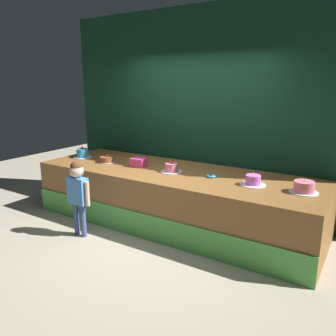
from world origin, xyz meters
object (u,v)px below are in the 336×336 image
at_px(child_figure, 78,188).
at_px(cake_left, 107,160).
at_px(cake_far_left, 83,153).
at_px(pink_box, 139,162).
at_px(cake_right, 253,181).
at_px(cake_center, 172,168).
at_px(cake_far_right, 304,187).
at_px(donut, 211,176).

distance_m(child_figure, cake_left, 1.04).
bearing_deg(cake_far_left, pink_box, 0.26).
relative_size(child_figure, cake_right, 3.24).
bearing_deg(cake_right, cake_far_left, 179.94).
bearing_deg(cake_right, cake_left, -179.00).
distance_m(cake_center, cake_far_right, 1.79).
bearing_deg(cake_far_right, child_figure, -158.47).
relative_size(cake_far_left, cake_center, 0.97).
distance_m(child_figure, cake_far_right, 2.84).
height_order(cake_right, cake_far_right, cake_far_right).
xyz_separation_m(pink_box, cake_center, (0.60, -0.01, -0.01)).
height_order(cake_far_left, cake_far_right, cake_far_right).
relative_size(cake_center, cake_far_right, 0.96).
distance_m(cake_left, cake_center, 1.20).
height_order(donut, cake_far_left, cake_far_left).
bearing_deg(child_figure, cake_far_right, 21.53).
bearing_deg(pink_box, cake_far_right, 0.56).
distance_m(child_figure, cake_center, 1.33).
height_order(pink_box, cake_far_left, cake_far_left).
xyz_separation_m(cake_far_left, cake_far_right, (3.59, 0.03, -0.01)).
relative_size(pink_box, cake_center, 0.68).
bearing_deg(cake_left, cake_far_left, 175.70).
distance_m(donut, cake_far_right, 1.20).
relative_size(child_figure, pink_box, 4.84).
relative_size(cake_left, cake_right, 0.85).
height_order(cake_far_left, cake_left, cake_far_left).
height_order(cake_left, cake_right, cake_right).
xyz_separation_m(child_figure, pink_box, (0.25, 1.02, 0.18)).
distance_m(child_figure, cake_right, 2.28).
bearing_deg(cake_far_left, child_figure, -46.86).
bearing_deg(child_figure, cake_left, 109.93).
bearing_deg(pink_box, donut, 1.98).
bearing_deg(pink_box, cake_center, -0.94).
xyz_separation_m(donut, cake_left, (-1.79, -0.09, 0.03)).
bearing_deg(cake_far_left, donut, 1.12).
bearing_deg(child_figure, cake_center, 50.02).
bearing_deg(pink_box, cake_left, -175.19).
distance_m(pink_box, cake_far_left, 1.20).
xyz_separation_m(cake_left, cake_far_right, (2.99, 0.07, 0.02)).
height_order(child_figure, cake_right, child_figure).
relative_size(donut, cake_center, 0.41).
relative_size(donut, cake_left, 0.48).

